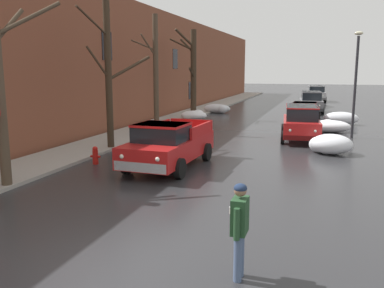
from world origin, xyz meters
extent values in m
plane|color=#2B2B2D|center=(0.00, 0.00, 0.00)|extent=(200.00, 200.00, 0.00)
cube|color=gray|center=(-6.53, 18.00, 0.06)|extent=(2.65, 80.00, 0.12)
cube|color=brown|center=(-8.36, 18.00, 4.03)|extent=(0.60, 80.00, 8.06)
cube|color=black|center=(-8.07, 30.61, 1.72)|extent=(0.08, 1.10, 1.60)
cube|color=black|center=(-8.07, 15.10, 4.99)|extent=(0.08, 1.10, 1.60)
cube|color=black|center=(-8.07, 26.48, 4.51)|extent=(0.08, 1.10, 1.60)
ellipsoid|color=white|center=(-5.12, 22.31, 0.35)|extent=(1.95, 1.32, 0.69)
ellipsoid|color=white|center=(-4.84, 22.55, 0.38)|extent=(0.91, 0.76, 0.76)
ellipsoid|color=white|center=(4.37, 19.23, 0.36)|extent=(2.29, 1.38, 0.71)
ellipsoid|color=white|center=(4.22, 19.30, 0.21)|extent=(0.49, 0.41, 0.41)
ellipsoid|color=white|center=(4.21, 19.26, 0.38)|extent=(0.91, 0.76, 0.76)
ellipsoid|color=white|center=(4.34, 12.45, 0.44)|extent=(1.79, 1.43, 0.89)
ellipsoid|color=white|center=(3.82, 12.63, 0.36)|extent=(0.88, 0.73, 0.73)
ellipsoid|color=white|center=(4.15, 12.31, 0.24)|extent=(0.56, 0.47, 0.47)
ellipsoid|color=white|center=(-4.73, 27.69, 0.38)|extent=(2.32, 0.90, 0.76)
ellipsoid|color=white|center=(-4.23, 27.53, 0.37)|extent=(0.88, 0.73, 0.73)
ellipsoid|color=white|center=(-4.78, 27.79, 0.34)|extent=(0.82, 0.68, 0.68)
ellipsoid|color=white|center=(5.07, 22.93, 0.43)|extent=(2.27, 1.08, 0.86)
ellipsoid|color=white|center=(4.83, 22.98, 0.30)|extent=(0.72, 0.60, 0.60)
ellipsoid|color=white|center=(5.38, 23.00, 0.23)|extent=(0.54, 0.45, 0.45)
cylinder|color=#4C3D2D|center=(-5.43, 3.74, 2.76)|extent=(0.32, 0.32, 5.51)
cylinder|color=#4C3D2D|center=(-5.30, 4.21, 5.00)|extent=(0.42, 1.07, 1.10)
cylinder|color=#4C3D2D|center=(-4.77, 4.43, 5.21)|extent=(1.47, 1.50, 1.15)
cylinder|color=#382B1E|center=(-5.43, 10.45, 3.57)|extent=(0.31, 0.31, 7.14)
cylinder|color=#382B1E|center=(-5.61, 9.88, 3.97)|extent=(0.48, 1.24, 1.41)
cylinder|color=#382B1E|center=(-5.44, 9.28, 5.65)|extent=(0.10, 2.37, 1.02)
cylinder|color=#382B1E|center=(-5.69, 11.04, 5.99)|extent=(0.68, 1.31, 1.06)
cylinder|color=#382B1E|center=(-4.76, 11.21, 3.74)|extent=(1.49, 1.66, 1.15)
cylinder|color=#4C3D2D|center=(-5.43, 16.01, 3.38)|extent=(0.31, 0.31, 6.77)
cylinder|color=#4C3D2D|center=(-5.62, 15.44, 4.99)|extent=(0.48, 1.22, 1.24)
cylinder|color=#4C3D2D|center=(-6.25, 16.14, 5.06)|extent=(1.68, 0.35, 0.69)
cylinder|color=#4C3D2D|center=(-5.57, 16.53, 5.22)|extent=(0.38, 1.12, 1.17)
cylinder|color=#382B1E|center=(-5.43, 23.24, 3.27)|extent=(0.43, 0.43, 6.54)
cylinder|color=#382B1E|center=(-6.06, 23.68, 5.39)|extent=(1.42, 1.04, 1.12)
cylinder|color=#382B1E|center=(-5.87, 22.52, 5.89)|extent=(1.06, 1.61, 1.27)
cylinder|color=#382B1E|center=(-5.34, 22.52, 3.43)|extent=(0.33, 1.53, 0.76)
cylinder|color=#382B1E|center=(-6.45, 23.52, 5.48)|extent=(2.12, 0.69, 1.00)
cube|color=red|center=(-1.59, 8.02, 0.74)|extent=(2.17, 5.10, 0.76)
cube|color=black|center=(-1.62, 7.32, 1.44)|extent=(1.81, 1.67, 0.64)
cube|color=red|center=(-1.62, 7.32, 1.72)|extent=(1.85, 1.72, 0.08)
cube|color=red|center=(-0.61, 8.99, 1.34)|extent=(0.18, 2.42, 0.44)
cube|color=red|center=(-2.50, 9.06, 1.34)|extent=(0.18, 2.42, 0.44)
cube|color=red|center=(-1.51, 10.49, 1.34)|extent=(1.90, 0.17, 0.44)
cube|color=#B7B7BC|center=(-1.68, 5.56, 0.54)|extent=(1.90, 0.19, 0.32)
sphere|color=white|center=(-1.03, 5.50, 0.86)|extent=(0.16, 0.16, 0.16)
sphere|color=white|center=(-2.33, 5.55, 0.86)|extent=(0.16, 0.16, 0.16)
cylinder|color=black|center=(-0.63, 6.47, 0.36)|extent=(0.25, 0.73, 0.72)
cylinder|color=black|center=(-2.66, 6.55, 0.36)|extent=(0.25, 0.73, 0.72)
cylinder|color=black|center=(-0.52, 9.49, 0.36)|extent=(0.25, 0.73, 0.72)
cylinder|color=black|center=(-2.56, 9.57, 0.36)|extent=(0.25, 0.73, 0.72)
cube|color=red|center=(2.84, 15.73, 0.74)|extent=(2.16, 4.44, 0.80)
cube|color=black|center=(2.84, 15.77, 1.48)|extent=(1.79, 3.13, 0.68)
cube|color=red|center=(2.84, 15.77, 1.79)|extent=(1.84, 3.20, 0.06)
cube|color=#520B0B|center=(3.03, 13.64, 0.46)|extent=(1.74, 0.28, 0.22)
cube|color=#520B0B|center=(2.65, 17.82, 0.46)|extent=(1.74, 0.28, 0.22)
cylinder|color=black|center=(3.87, 14.48, 0.34)|extent=(0.24, 0.69, 0.68)
cylinder|color=black|center=(2.06, 14.32, 0.34)|extent=(0.24, 0.69, 0.68)
cylinder|color=black|center=(3.62, 17.14, 0.34)|extent=(0.24, 0.69, 0.68)
cylinder|color=black|center=(1.82, 16.97, 0.34)|extent=(0.24, 0.69, 0.68)
sphere|color=silver|center=(3.61, 13.66, 0.82)|extent=(0.14, 0.14, 0.14)
sphere|color=silver|center=(2.46, 13.55, 0.82)|extent=(0.14, 0.14, 0.14)
cube|color=maroon|center=(2.67, 23.06, 0.60)|extent=(1.91, 3.93, 0.60)
cube|color=black|center=(2.67, 23.25, 1.16)|extent=(1.60, 2.06, 0.52)
cube|color=maroon|center=(2.67, 23.25, 1.39)|extent=(1.64, 2.10, 0.06)
cube|color=black|center=(2.61, 21.17, 0.42)|extent=(1.76, 0.17, 0.22)
cube|color=black|center=(2.72, 24.95, 0.42)|extent=(1.76, 0.17, 0.22)
cylinder|color=black|center=(3.55, 21.83, 0.30)|extent=(0.20, 0.61, 0.60)
cylinder|color=black|center=(1.71, 21.88, 0.30)|extent=(0.20, 0.61, 0.60)
cylinder|color=black|center=(3.62, 24.23, 0.30)|extent=(0.20, 0.61, 0.60)
cylinder|color=black|center=(1.79, 24.29, 0.30)|extent=(0.20, 0.61, 0.60)
sphere|color=silver|center=(3.19, 21.12, 0.68)|extent=(0.14, 0.14, 0.14)
sphere|color=silver|center=(2.03, 21.16, 0.68)|extent=(0.14, 0.14, 0.14)
cube|color=slate|center=(2.86, 30.24, 0.74)|extent=(2.13, 4.47, 0.80)
cube|color=black|center=(2.85, 30.28, 1.48)|extent=(1.77, 3.15, 0.68)
cube|color=slate|center=(2.85, 30.28, 1.79)|extent=(1.81, 3.22, 0.06)
cube|color=#303032|center=(3.03, 28.12, 0.46)|extent=(1.74, 0.26, 0.22)
cube|color=#303032|center=(2.68, 32.35, 0.46)|extent=(1.74, 0.26, 0.22)
cylinder|color=black|center=(3.87, 28.97, 0.34)|extent=(0.24, 0.69, 0.68)
cylinder|color=black|center=(2.06, 28.82, 0.34)|extent=(0.24, 0.69, 0.68)
cylinder|color=black|center=(3.65, 31.65, 0.34)|extent=(0.24, 0.69, 0.68)
cylinder|color=black|center=(1.84, 31.50, 0.34)|extent=(0.24, 0.69, 0.68)
sphere|color=silver|center=(3.61, 28.14, 0.82)|extent=(0.14, 0.14, 0.14)
sphere|color=silver|center=(2.46, 28.05, 0.82)|extent=(0.14, 0.14, 0.14)
cube|color=#1E5633|center=(2.72, 36.31, 0.60)|extent=(1.92, 4.28, 0.60)
cube|color=black|center=(2.73, 36.52, 1.16)|extent=(1.60, 2.25, 0.52)
cube|color=#1E5633|center=(2.73, 36.52, 1.39)|extent=(1.64, 2.29, 0.06)
cube|color=black|center=(2.65, 34.25, 0.42)|extent=(1.75, 0.18, 0.22)
cube|color=black|center=(2.79, 38.37, 0.42)|extent=(1.75, 0.18, 0.22)
cylinder|color=black|center=(3.58, 34.97, 0.30)|extent=(0.20, 0.61, 0.60)
cylinder|color=black|center=(1.77, 35.03, 0.30)|extent=(0.20, 0.61, 0.60)
cylinder|color=black|center=(3.67, 37.59, 0.30)|extent=(0.20, 0.61, 0.60)
cylinder|color=black|center=(1.86, 37.65, 0.30)|extent=(0.20, 0.61, 0.60)
sphere|color=silver|center=(3.23, 34.20, 0.68)|extent=(0.14, 0.14, 0.14)
sphere|color=silver|center=(2.07, 34.24, 0.68)|extent=(0.14, 0.14, 0.14)
cube|color=#B7B7BC|center=(3.01, 43.16, 0.74)|extent=(2.19, 4.43, 0.80)
cube|color=black|center=(3.01, 43.20, 1.48)|extent=(1.83, 3.13, 0.68)
cube|color=#B7B7BC|center=(3.01, 43.20, 1.79)|extent=(1.87, 3.19, 0.06)
cube|color=#525254|center=(3.17, 41.06, 0.46)|extent=(1.84, 0.26, 0.22)
cube|color=#525254|center=(2.85, 45.25, 0.46)|extent=(1.84, 0.26, 0.22)
cylinder|color=black|center=(4.07, 41.90, 0.34)|extent=(0.23, 0.69, 0.68)
cylinder|color=black|center=(2.16, 41.76, 0.34)|extent=(0.23, 0.69, 0.68)
cylinder|color=black|center=(3.86, 44.56, 0.34)|extent=(0.23, 0.69, 0.68)
cylinder|color=black|center=(1.96, 44.42, 0.34)|extent=(0.23, 0.69, 0.68)
sphere|color=silver|center=(3.78, 41.08, 0.82)|extent=(0.14, 0.14, 0.14)
sphere|color=silver|center=(2.57, 40.99, 0.82)|extent=(0.14, 0.14, 0.14)
cylinder|color=slate|center=(2.64, 0.24, 0.43)|extent=(0.15, 0.15, 0.86)
cylinder|color=slate|center=(2.64, 0.44, 0.43)|extent=(0.15, 0.15, 0.86)
cube|color=#234728|center=(2.64, 0.34, 1.18)|extent=(0.26, 0.42, 0.64)
cylinder|color=#234728|center=(2.64, 0.08, 1.12)|extent=(0.11, 0.11, 0.56)
cylinder|color=#234728|center=(2.64, 0.60, 1.12)|extent=(0.11, 0.11, 0.56)
sphere|color=#8E664C|center=(2.64, 0.34, 1.64)|extent=(0.22, 0.22, 0.22)
ellipsoid|color=#1E2D4C|center=(2.64, 0.34, 1.68)|extent=(0.23, 0.23, 0.17)
cylinder|color=beige|center=(2.46, 0.50, 1.20)|extent=(0.08, 0.08, 0.11)
cylinder|color=silver|center=(2.46, 0.50, 1.26)|extent=(0.09, 0.09, 0.02)
cylinder|color=red|center=(-4.54, 7.56, 0.28)|extent=(0.22, 0.22, 0.55)
sphere|color=red|center=(-4.54, 7.56, 0.61)|extent=(0.21, 0.21, 0.21)
cylinder|color=red|center=(-4.70, 7.56, 0.30)|extent=(0.10, 0.09, 0.09)
cylinder|color=red|center=(-4.38, 7.56, 0.30)|extent=(0.10, 0.09, 0.09)
cylinder|color=#28282D|center=(5.46, 17.28, 2.69)|extent=(0.14, 0.14, 5.39)
ellipsoid|color=beige|center=(5.46, 17.28, 5.53)|extent=(0.44, 0.24, 0.20)
camera|label=1|loc=(3.94, -6.46, 3.70)|focal=38.72mm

